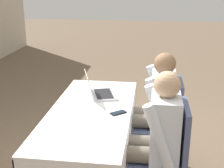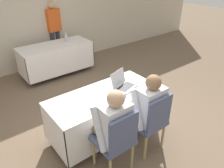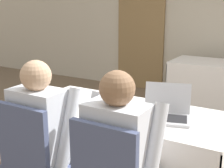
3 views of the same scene
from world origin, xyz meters
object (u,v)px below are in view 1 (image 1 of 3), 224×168
(person_checkered_shirt, at_px, (154,134))
(person_white_shirt, at_px, (154,105))
(chair_near_left, at_px, (167,153))
(laptop, at_px, (99,91))
(cell_phone, at_px, (118,113))
(chair_near_right, at_px, (164,121))

(person_checkered_shirt, xyz_separation_m, person_white_shirt, (0.59, 0.00, 0.00))
(chair_near_left, relative_size, person_checkered_shirt, 0.78)
(laptop, bearing_deg, person_checkered_shirt, -157.66)
(cell_phone, bearing_deg, chair_near_right, -90.21)
(chair_near_left, bearing_deg, laptop, -135.27)
(person_white_shirt, bearing_deg, chair_near_right, 90.00)
(chair_near_right, bearing_deg, laptop, -95.05)
(laptop, height_order, person_white_shirt, person_white_shirt)
(chair_near_right, height_order, person_checkered_shirt, person_checkered_shirt)
(chair_near_left, height_order, person_white_shirt, person_white_shirt)
(cell_phone, bearing_deg, person_checkered_shirt, -169.29)
(laptop, relative_size, chair_near_right, 0.44)
(laptop, relative_size, person_checkered_shirt, 0.34)
(cell_phone, distance_m, person_white_shirt, 0.46)
(chair_near_left, relative_size, chair_near_right, 1.00)
(chair_near_left, xyz_separation_m, person_white_shirt, (0.59, 0.10, 0.16))
(laptop, xyz_separation_m, chair_near_right, (-0.06, -0.65, -0.25))
(person_white_shirt, bearing_deg, person_checkered_shirt, 0.00)
(person_checkered_shirt, height_order, person_white_shirt, same)
(laptop, bearing_deg, chair_near_right, -112.39)
(laptop, bearing_deg, person_white_shirt, -113.36)
(chair_near_left, height_order, person_checkered_shirt, person_checkered_shirt)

